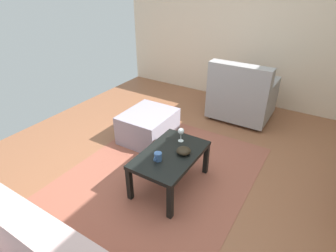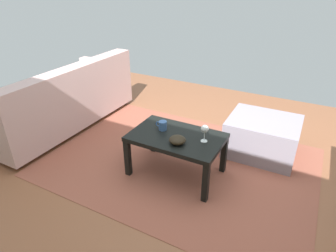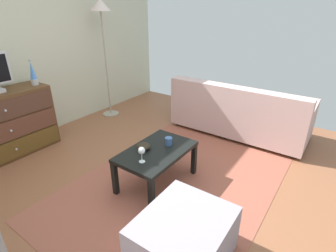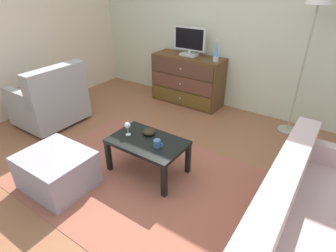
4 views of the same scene
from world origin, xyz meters
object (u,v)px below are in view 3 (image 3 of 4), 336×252
coffee_table (157,155)px  standing_lamp (101,17)px  mug (169,141)px  bowl_decorative (144,146)px  lava_lamp (33,74)px  wine_glass (142,151)px  couch_large (238,113)px  ottoman (184,239)px  dresser (1,126)px

coffee_table → standing_lamp: (1.11, 1.89, 1.26)m
mug → bowl_decorative: 0.28m
bowl_decorative → standing_lamp: standing_lamp is taller
lava_lamp → wine_glass: size_ratio=2.10×
bowl_decorative → coffee_table: bearing=-60.7°
coffee_table → lava_lamp: bearing=94.0°
couch_large → ottoman: size_ratio=2.79×
couch_large → dresser: bearing=137.1°
couch_large → ottoman: 2.40m
bowl_decorative → standing_lamp: size_ratio=0.08×
lava_lamp → couch_large: 2.90m
dresser → standing_lamp: 2.13m
couch_large → mug: bearing=172.7°
coffee_table → bowl_decorative: (-0.07, 0.12, 0.09)m
dresser → ottoman: size_ratio=1.74×
ottoman → standing_lamp: (1.75, 2.63, 1.42)m
dresser → ottoman: bearing=-89.9°
bowl_decorative → couch_large: bearing=-11.3°
mug → ottoman: (-0.80, -0.70, -0.26)m
mug → couch_large: bearing=-7.3°
ottoman → dresser: bearing=90.1°
lava_lamp → bowl_decorative: bearing=-87.9°
mug → bowl_decorative: (-0.23, 0.16, -0.01)m
bowl_decorative → ottoman: bowl_decorative is taller
standing_lamp → ottoman: bearing=-123.6°
dresser → mug: dresser is taller
wine_glass → coffee_table: bearing=5.2°
lava_lamp → ottoman: 2.80m
dresser → bowl_decorative: (0.58, -1.83, 0.03)m
bowl_decorative → ottoman: (-0.57, -0.85, -0.25)m
wine_glass → dresser: bearing=101.1°
coffee_table → ottoman: size_ratio=1.20×
lava_lamp → bowl_decorative: (0.07, -1.78, -0.53)m
dresser → standing_lamp: standing_lamp is taller
wine_glass → bowl_decorative: wine_glass is taller
ottoman → couch_large: bearing=12.0°
mug → standing_lamp: 2.45m
standing_lamp → dresser: bearing=178.4°
dresser → couch_large: size_ratio=0.62×
coffee_table → standing_lamp: size_ratio=0.44×
dresser → standing_lamp: size_ratio=0.65×
bowl_decorative → ottoman: 1.06m
ottoman → mug: bearing=41.0°
coffee_table → mug: mug is taller
dresser → bowl_decorative: bearing=-72.5°
mug → coffee_table: bearing=166.6°
coffee_table → wine_glass: (-0.26, -0.02, 0.17)m
wine_glass → standing_lamp: 2.59m
dresser → ottoman: 2.69m
ottoman → coffee_table: bearing=49.2°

